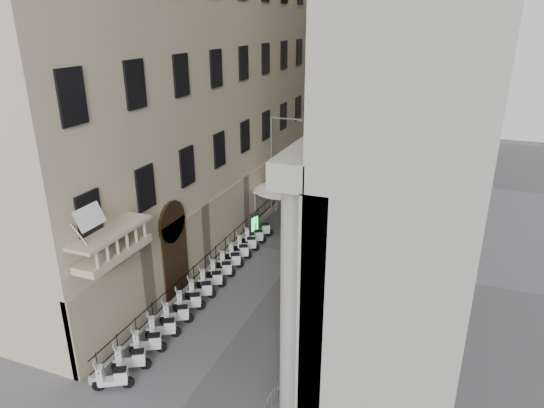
{
  "coord_description": "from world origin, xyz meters",
  "views": [
    {
      "loc": [
        8.98,
        -8.76,
        14.83
      ],
      "look_at": [
        -0.68,
        16.26,
        4.5
      ],
      "focal_mm": 32.0,
      "sensor_mm": 36.0,
      "label": 1
    }
  ],
  "objects": [
    {
      "name": "scooter_13",
      "position": [
        -3.25,
        20.72,
        0.0
      ],
      "size": [
        1.49,
        1.18,
        1.5
      ],
      "primitive_type": null,
      "rotation": [
        0.0,
        0.0,
        2.09
      ],
      "color": "silver",
      "rests_on": "ground"
    },
    {
      "name": "blue_awning",
      "position": [
        4.15,
        26.0,
        0.0
      ],
      "size": [
        1.6,
        3.0,
        3.0
      ],
      "primitive_type": null,
      "color": "navy",
      "rests_on": "ground"
    },
    {
      "name": "barrier_7",
      "position": [
        3.51,
        23.0,
        0.0
      ],
      "size": [
        0.6,
        2.4,
        1.1
      ],
      "primitive_type": null,
      "color": "#A3A6AA",
      "rests_on": "ground"
    },
    {
      "name": "scooter_4",
      "position": [
        -3.25,
        9.28,
        0.0
      ],
      "size": [
        1.49,
        1.18,
        1.5
      ],
      "primitive_type": null,
      "rotation": [
        0.0,
        0.0,
        2.09
      ],
      "color": "silver",
      "rests_on": "ground"
    },
    {
      "name": "barrier_3",
      "position": [
        3.51,
        13.0,
        0.0
      ],
      "size": [
        0.6,
        2.4,
        1.1
      ],
      "primitive_type": null,
      "color": "#A3A6AA",
      "rests_on": "ground"
    },
    {
      "name": "street_lamp",
      "position": [
        -3.91,
        25.25,
        4.65
      ],
      "size": [
        2.56,
        0.33,
        7.83
      ],
      "rotation": [
        0.0,
        0.0,
        0.06
      ],
      "color": "gray",
      "rests_on": "ground"
    },
    {
      "name": "far_building",
      "position": [
        0.0,
        48.0,
        15.0
      ],
      "size": [
        22.0,
        10.0,
        30.0
      ],
      "primitive_type": "cube",
      "color": "#ACAAA2",
      "rests_on": "ground"
    },
    {
      "name": "scooter_10",
      "position": [
        -3.25,
        16.91,
        0.0
      ],
      "size": [
        1.49,
        1.18,
        1.5
      ],
      "primitive_type": null,
      "rotation": [
        0.0,
        0.0,
        2.09
      ],
      "color": "silver",
      "rests_on": "ground"
    },
    {
      "name": "scooter_2",
      "position": [
        -3.25,
        6.74,
        0.0
      ],
      "size": [
        1.49,
        1.18,
        1.5
      ],
      "primitive_type": null,
      "rotation": [
        0.0,
        0.0,
        2.09
      ],
      "color": "silver",
      "rests_on": "ground"
    },
    {
      "name": "barrier_6",
      "position": [
        3.51,
        20.5,
        0.0
      ],
      "size": [
        0.6,
        2.4,
        1.1
      ],
      "primitive_type": null,
      "color": "#A3A6AA",
      "rests_on": "ground"
    },
    {
      "name": "scooter_9",
      "position": [
        -3.25,
        15.64,
        0.0
      ],
      "size": [
        1.49,
        1.18,
        1.5
      ],
      "primitive_type": null,
      "rotation": [
        0.0,
        0.0,
        2.09
      ],
      "color": "silver",
      "rests_on": "ground"
    },
    {
      "name": "scooter_6",
      "position": [
        -3.25,
        11.82,
        0.0
      ],
      "size": [
        1.49,
        1.18,
        1.5
      ],
      "primitive_type": null,
      "rotation": [
        0.0,
        0.0,
        2.09
      ],
      "color": "silver",
      "rests_on": "ground"
    },
    {
      "name": "info_kiosk",
      "position": [
        -3.7,
        20.37,
        0.93
      ],
      "size": [
        0.52,
        0.91,
        1.84
      ],
      "rotation": [
        0.0,
        0.0,
        -0.33
      ],
      "color": "black",
      "rests_on": "ground"
    },
    {
      "name": "iron_fence",
      "position": [
        -4.3,
        18.0,
        0.0
      ],
      "size": [
        0.3,
        28.0,
        1.4
      ],
      "primitive_type": null,
      "color": "black",
      "rests_on": "ground"
    },
    {
      "name": "flag",
      "position": [
        -4.0,
        5.0,
        0.0
      ],
      "size": [
        1.0,
        1.4,
        8.2
      ],
      "primitive_type": null,
      "color": "#9E0C11",
      "rests_on": "ground"
    },
    {
      "name": "barrier_8",
      "position": [
        3.51,
        25.5,
        0.0
      ],
      "size": [
        0.6,
        2.4,
        1.1
      ],
      "primitive_type": null,
      "color": "#A3A6AA",
      "rests_on": "ground"
    },
    {
      "name": "scooter_12",
      "position": [
        -3.25,
        19.45,
        0.0
      ],
      "size": [
        1.49,
        1.18,
        1.5
      ],
      "primitive_type": null,
      "rotation": [
        0.0,
        0.0,
        2.09
      ],
      "color": "silver",
      "rests_on": "ground"
    },
    {
      "name": "pedestrian_b",
      "position": [
        3.0,
        33.43,
        0.87
      ],
      "size": [
        1.07,
        1.04,
        1.74
      ],
      "primitive_type": "imported",
      "rotation": [
        0.0,
        0.0,
        2.47
      ],
      "color": "black",
      "rests_on": "ground"
    },
    {
      "name": "scooter_8",
      "position": [
        -3.25,
        14.36,
        0.0
      ],
      "size": [
        1.49,
        1.18,
        1.5
      ],
      "primitive_type": null,
      "rotation": [
        0.0,
        0.0,
        2.09
      ],
      "color": "silver",
      "rests_on": "ground"
    },
    {
      "name": "barrier_4",
      "position": [
        3.51,
        15.5,
        0.0
      ],
      "size": [
        0.6,
        2.4,
        1.1
      ],
      "primitive_type": null,
      "color": "#A3A6AA",
      "rests_on": "ground"
    },
    {
      "name": "scooter_0",
      "position": [
        -3.25,
        4.2,
        0.0
      ],
      "size": [
        1.49,
        1.18,
        1.5
      ],
      "primitive_type": null,
      "rotation": [
        0.0,
        0.0,
        2.09
      ],
      "color": "silver",
      "rests_on": "ground"
    },
    {
      "name": "scooter_3",
      "position": [
        -3.25,
        8.01,
        0.0
      ],
      "size": [
        1.49,
        1.18,
        1.5
      ],
      "primitive_type": null,
      "rotation": [
        0.0,
        0.0,
        2.09
      ],
      "color": "silver",
      "rests_on": "ground"
    },
    {
      "name": "pedestrian_c",
      "position": [
        0.54,
        26.89,
        0.97
      ],
      "size": [
        0.97,
        0.64,
        1.95
      ],
      "primitive_type": "imported",
      "rotation": [
        0.0,
        0.0,
        3.12
      ],
      "color": "black",
      "rests_on": "ground"
    },
    {
      "name": "scooter_5",
      "position": [
        -3.25,
        10.55,
        0.0
      ],
      "size": [
        1.49,
        1.18,
        1.5
      ],
      "primitive_type": null,
      "rotation": [
        0.0,
        0.0,
        2.09
      ],
      "color": "silver",
      "rests_on": "ground"
    },
    {
      "name": "security_tent",
      "position": [
        -2.99,
        24.38,
        3.1
      ],
      "size": [
        4.56,
        4.56,
        3.7
      ],
      "color": "silver",
      "rests_on": "ground"
    },
    {
      "name": "pedestrian_a",
      "position": [
        -0.6,
        22.2,
        0.85
      ],
      "size": [
        0.64,
        0.44,
        1.69
      ],
      "primitive_type": "imported",
      "rotation": [
        0.0,
        0.0,
        3.08
      ],
      "color": "#0D0F34",
      "rests_on": "ground"
    },
    {
      "name": "barrier_2",
      "position": [
        3.51,
        10.5,
        0.0
      ],
      "size": [
        0.6,
        2.4,
        1.1
      ],
      "primitive_type": null,
      "color": "#A3A6AA",
      "rests_on": "ground"
    },
    {
      "name": "barrier_1",
      "position": [
        3.51,
        8.0,
        0.0
      ],
      "size": [
        0.6,
        2.4,
        1.1
      ],
      "primitive_type": null,
      "color": "#A3A6AA",
      "rests_on": "ground"
    },
    {
      "name": "scooter_7",
      "position": [
        -3.25,
        13.09,
        0.0
      ],
      "size": [
        1.49,
        1.18,
        1.5
      ],
      "primitive_type": null,
      "rotation": [
        0.0,
        0.0,
        2.09
      ],
      "color": "silver",
      "rests_on": "ground"
    },
    {
      "name": "scooter_11",
      "position": [
        -3.25,
        18.18,
        0.0
      ],
      "size": [
        1.49,
        1.18,
        1.5
      ],
      "primitive_type": null,
      "rotation": [
        0.0,
        0.0,
        2.09
      ],
      "color": "silver",
      "rests_on": "ground"
    },
    {
      "name": "barrier_5",
      "position": [
        3.51,
        18.0,
        0.0
      ],
      "size": [
        0.6,
        2.4,
        1.1
      ],
      "primitive_type": null,
      "color": "#A3A6AA",
      "rests_on": "ground"
    },
    {
      "name": "scooter_1",
      "position": [
        -3.25,
        5.47,
        0.0
      ],
      "size": [
        1.49,
        1.18,
        1.5
      ],
      "primitive_type": null,
      "rotation": [
        0.0,
        0.0,
        2.09
      ],
      "color": "silver",
      "rests_on": "ground"
    }
  ]
}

